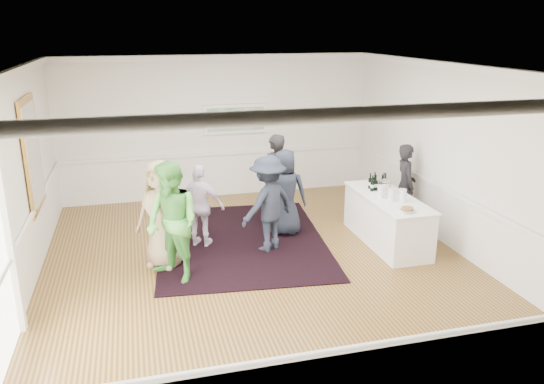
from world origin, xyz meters
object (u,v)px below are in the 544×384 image
object	(u,v)px
bartender	(405,185)
ice_bucket	(384,187)
nut_bowl	(407,210)
guest_green	(172,223)
guest_dark_b	(275,179)
guest_navy	(285,192)
guest_dark_a	(268,204)
guest_tan	(162,214)
guest_lilac	(201,206)
serving_table	(387,219)

from	to	relation	value
bartender	ice_bucket	world-z (taller)	bartender
ice_bucket	nut_bowl	bearing A→B (deg)	-94.51
ice_bucket	guest_green	bearing A→B (deg)	-169.44
guest_dark_b	nut_bowl	size ratio (longest dim) A/B	7.30
guest_navy	guest_green	bearing A→B (deg)	49.37
guest_dark_a	ice_bucket	world-z (taller)	guest_dark_a
guest_tan	nut_bowl	world-z (taller)	guest_tan
guest_navy	bartender	bearing A→B (deg)	-166.97
nut_bowl	bartender	bearing A→B (deg)	62.67
guest_dark_a	guest_navy	size ratio (longest dim) A/B	1.04
guest_dark_b	guest_navy	distance (m)	0.66
guest_navy	ice_bucket	size ratio (longest dim) A/B	6.28
guest_lilac	guest_navy	distance (m)	1.62
guest_green	guest_dark_a	size ratio (longest dim) A/B	1.10
guest_dark_b	guest_green	bearing A→B (deg)	22.62
guest_dark_b	ice_bucket	size ratio (longest dim) A/B	6.92
serving_table	bartender	distance (m)	1.11
guest_green	guest_dark_b	xyz separation A→B (m)	(2.16, 2.06, -0.04)
bartender	nut_bowl	world-z (taller)	bartender
guest_lilac	guest_navy	size ratio (longest dim) A/B	0.91
guest_dark_a	guest_dark_b	size ratio (longest dim) A/B	0.94
guest_lilac	guest_dark_b	bearing A→B (deg)	-124.82
serving_table	guest_dark_a	distance (m)	2.21
guest_dark_a	guest_dark_b	xyz separation A→B (m)	(0.48, 1.30, 0.05)
guest_navy	nut_bowl	xyz separation A→B (m)	(1.58, -1.72, 0.10)
bartender	guest_navy	world-z (taller)	bartender
guest_tan	guest_lilac	bearing A→B (deg)	77.12
bartender	nut_bowl	xyz separation A→B (m)	(-0.81, -1.57, 0.10)
guest_dark_a	nut_bowl	size ratio (longest dim) A/B	6.90
guest_tan	guest_lilac	size ratio (longest dim) A/B	1.20
serving_table	guest_dark_a	xyz separation A→B (m)	(-2.15, 0.24, 0.41)
guest_green	ice_bucket	size ratio (longest dim) A/B	7.23
serving_table	ice_bucket	distance (m)	0.59
bartender	nut_bowl	size ratio (longest dim) A/B	6.63
bartender	guest_dark_b	world-z (taller)	guest_dark_b
guest_navy	guest_dark_b	bearing A→B (deg)	-71.99
serving_table	guest_lilac	bearing A→B (deg)	167.79
guest_lilac	guest_dark_b	world-z (taller)	guest_dark_b
guest_green	nut_bowl	distance (m)	3.78
guest_tan	guest_dark_a	size ratio (longest dim) A/B	1.05
serving_table	guest_navy	distance (m)	1.92
guest_green	guest_navy	world-z (taller)	guest_green
guest_lilac	ice_bucket	distance (m)	3.32
serving_table	ice_bucket	size ratio (longest dim) A/B	8.37
guest_navy	ice_bucket	distance (m)	1.81
guest_dark_b	guest_lilac	bearing A→B (deg)	6.73
guest_lilac	guest_green	bearing A→B (deg)	92.30
bartender	guest_dark_a	xyz separation A→B (m)	(-2.89, -0.50, 0.03)
guest_dark_a	guest_lilac	bearing A→B (deg)	-51.84
bartender	guest_tan	distance (m)	4.75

